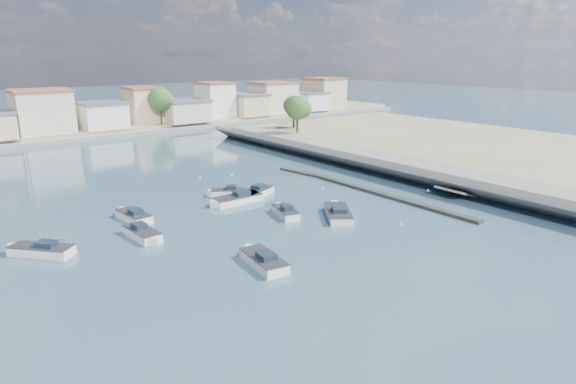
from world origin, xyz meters
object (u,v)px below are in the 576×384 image
at_px(motorboat_b, 285,212).
at_px(motorboat_g, 143,235).
at_px(motorboat_e, 133,216).
at_px(motorboat_h, 338,213).
at_px(motorboat_c, 235,200).
at_px(motorboat_d, 255,193).
at_px(motorboat_a, 262,260).
at_px(motorboat_f, 226,193).
at_px(sailboat, 39,250).

xyz_separation_m(motorboat_b, motorboat_g, (-14.11, 2.86, 0.00)).
relative_size(motorboat_e, motorboat_h, 0.88).
relative_size(motorboat_b, motorboat_e, 0.87).
height_order(motorboat_c, motorboat_d, same).
xyz_separation_m(motorboat_a, motorboat_f, (7.88, 18.47, -0.00)).
distance_m(motorboat_e, motorboat_g, 5.84).
height_order(motorboat_e, motorboat_f, same).
height_order(motorboat_f, motorboat_h, same).
relative_size(motorboat_c, motorboat_g, 1.20).
distance_m(motorboat_b, motorboat_g, 14.40).
distance_m(motorboat_e, sailboat, 10.28).
bearing_deg(motorboat_h, sailboat, 162.63).
height_order(motorboat_f, sailboat, sailboat).
height_order(motorboat_b, sailboat, sailboat).
height_order(motorboat_a, motorboat_d, same).
xyz_separation_m(motorboat_e, motorboat_h, (17.05, -12.20, 0.00)).
distance_m(motorboat_b, motorboat_f, 10.08).
relative_size(motorboat_f, motorboat_h, 0.70).
distance_m(motorboat_b, motorboat_h, 5.50).
xyz_separation_m(motorboat_a, motorboat_d, (10.42, 16.09, -0.00)).
bearing_deg(motorboat_b, motorboat_h, -41.24).
relative_size(motorboat_a, motorboat_h, 0.95).
bearing_deg(motorboat_d, motorboat_b, -101.25).
bearing_deg(motorboat_d, motorboat_c, -166.49).
height_order(motorboat_d, sailboat, sailboat).
distance_m(motorboat_f, sailboat, 22.06).
relative_size(motorboat_e, motorboat_f, 1.26).
height_order(motorboat_a, motorboat_h, same).
relative_size(motorboat_b, sailboat, 0.51).
bearing_deg(motorboat_h, motorboat_d, 103.06).
distance_m(motorboat_e, motorboat_f, 11.98).
relative_size(motorboat_b, motorboat_d, 0.84).
relative_size(motorboat_a, motorboat_g, 1.08).
relative_size(motorboat_f, motorboat_g, 0.80).
bearing_deg(motorboat_a, motorboat_f, 66.91).
xyz_separation_m(motorboat_c, motorboat_e, (-11.17, 1.72, -0.00)).
height_order(motorboat_d, motorboat_h, same).
xyz_separation_m(motorboat_d, motorboat_g, (-15.63, -4.78, 0.00)).
relative_size(motorboat_a, motorboat_e, 1.08).
bearing_deg(motorboat_e, motorboat_b, -33.59).
xyz_separation_m(motorboat_d, motorboat_e, (-14.43, 0.94, 0.00)).
relative_size(motorboat_c, motorboat_e, 1.20).
xyz_separation_m(motorboat_b, motorboat_f, (-1.02, 10.03, 0.00)).
xyz_separation_m(motorboat_b, motorboat_h, (4.13, -3.62, 0.00)).
distance_m(motorboat_c, sailboat, 20.80).
bearing_deg(motorboat_b, motorboat_g, 168.52).
bearing_deg(motorboat_g, motorboat_e, 78.15).
xyz_separation_m(motorboat_e, motorboat_f, (11.89, 1.45, -0.00)).
xyz_separation_m(motorboat_b, sailboat, (-22.42, 4.69, 0.04)).
distance_m(motorboat_c, motorboat_g, 13.00).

